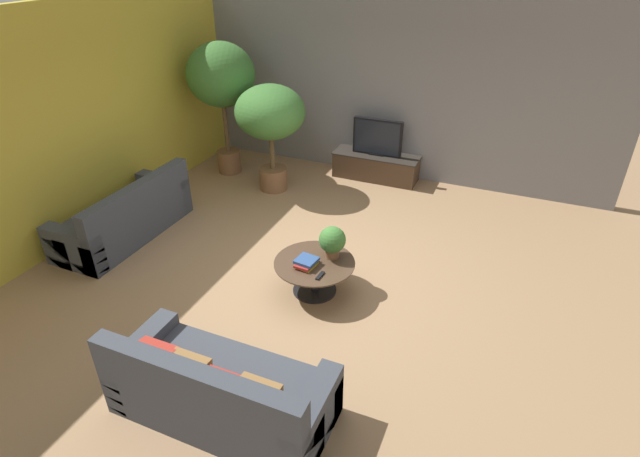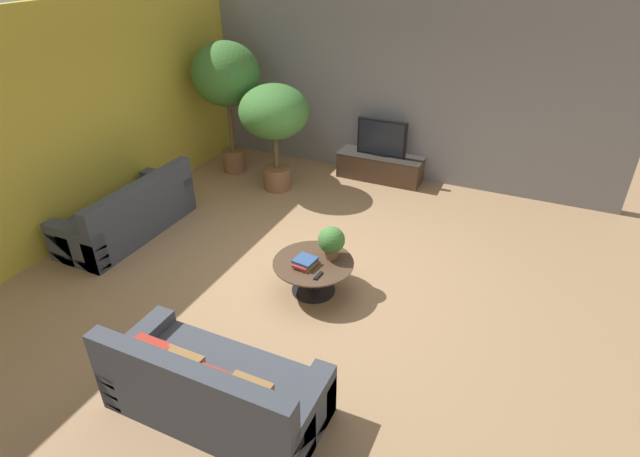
{
  "view_description": "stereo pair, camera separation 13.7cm",
  "coord_description": "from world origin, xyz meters",
  "px_view_note": "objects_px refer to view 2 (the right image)",
  "views": [
    {
      "loc": [
        2.2,
        -4.72,
        3.63
      ],
      "look_at": [
        0.14,
        0.1,
        0.55
      ],
      "focal_mm": 28.0,
      "sensor_mm": 36.0,
      "label": 1
    },
    {
      "loc": [
        2.33,
        -4.67,
        3.63
      ],
      "look_at": [
        0.14,
        0.1,
        0.55
      ],
      "focal_mm": 28.0,
      "sensor_mm": 36.0,
      "label": 2
    }
  ],
  "objects_px": {
    "television": "(382,138)",
    "couch_by_wall": "(129,215)",
    "coffee_table": "(313,271)",
    "potted_palm_corner": "(274,117)",
    "couch_near_entry": "(213,389)",
    "potted_palm_tall": "(226,79)",
    "media_console": "(380,166)",
    "potted_plant_tabletop": "(331,241)"
  },
  "relations": [
    {
      "from": "potted_palm_tall",
      "to": "television",
      "type": "bearing_deg",
      "value": 16.79
    },
    {
      "from": "couch_near_entry",
      "to": "potted_palm_corner",
      "type": "height_order",
      "value": "potted_palm_corner"
    },
    {
      "from": "coffee_table",
      "to": "potted_palm_tall",
      "type": "distance_m",
      "value": 4.03
    },
    {
      "from": "potted_palm_tall",
      "to": "potted_palm_corner",
      "type": "height_order",
      "value": "potted_palm_tall"
    },
    {
      "from": "couch_by_wall",
      "to": "potted_palm_tall",
      "type": "xyz_separation_m",
      "value": [
        0.12,
        2.46,
        1.34
      ]
    },
    {
      "from": "potted_palm_corner",
      "to": "television",
      "type": "bearing_deg",
      "value": 36.67
    },
    {
      "from": "potted_palm_tall",
      "to": "media_console",
      "type": "bearing_deg",
      "value": 16.83
    },
    {
      "from": "media_console",
      "to": "couch_by_wall",
      "type": "relative_size",
      "value": 0.74
    },
    {
      "from": "potted_palm_tall",
      "to": "potted_palm_corner",
      "type": "bearing_deg",
      "value": -16.78
    },
    {
      "from": "television",
      "to": "potted_palm_corner",
      "type": "relative_size",
      "value": 0.49
    },
    {
      "from": "couch_by_wall",
      "to": "potted_palm_corner",
      "type": "relative_size",
      "value": 1.14
    },
    {
      "from": "couch_by_wall",
      "to": "potted_plant_tabletop",
      "type": "height_order",
      "value": "couch_by_wall"
    },
    {
      "from": "potted_palm_corner",
      "to": "potted_plant_tabletop",
      "type": "bearing_deg",
      "value": -48.05
    },
    {
      "from": "coffee_table",
      "to": "television",
      "type": "bearing_deg",
      "value": 95.39
    },
    {
      "from": "couch_near_entry",
      "to": "potted_palm_corner",
      "type": "bearing_deg",
      "value": -67.94
    },
    {
      "from": "media_console",
      "to": "couch_near_entry",
      "type": "bearing_deg",
      "value": -86.87
    },
    {
      "from": "media_console",
      "to": "potted_palm_tall",
      "type": "bearing_deg",
      "value": -163.17
    },
    {
      "from": "television",
      "to": "couch_by_wall",
      "type": "bearing_deg",
      "value": -128.91
    },
    {
      "from": "potted_plant_tabletop",
      "to": "couch_by_wall",
      "type": "bearing_deg",
      "value": -179.11
    },
    {
      "from": "media_console",
      "to": "couch_by_wall",
      "type": "xyz_separation_m",
      "value": [
        -2.58,
        -3.2,
        0.05
      ]
    },
    {
      "from": "television",
      "to": "potted_palm_tall",
      "type": "distance_m",
      "value": 2.73
    },
    {
      "from": "couch_by_wall",
      "to": "potted_palm_tall",
      "type": "relative_size",
      "value": 0.88
    },
    {
      "from": "coffee_table",
      "to": "potted_palm_tall",
      "type": "bearing_deg",
      "value": 137.02
    },
    {
      "from": "media_console",
      "to": "potted_palm_corner",
      "type": "bearing_deg",
      "value": -143.28
    },
    {
      "from": "coffee_table",
      "to": "potted_palm_corner",
      "type": "relative_size",
      "value": 0.54
    },
    {
      "from": "media_console",
      "to": "couch_near_entry",
      "type": "height_order",
      "value": "couch_near_entry"
    },
    {
      "from": "potted_plant_tabletop",
      "to": "television",
      "type": "bearing_deg",
      "value": 98.27
    },
    {
      "from": "couch_by_wall",
      "to": "potted_palm_tall",
      "type": "distance_m",
      "value": 2.8
    },
    {
      "from": "couch_near_entry",
      "to": "coffee_table",
      "type": "bearing_deg",
      "value": -90.77
    },
    {
      "from": "media_console",
      "to": "coffee_table",
      "type": "height_order",
      "value": "media_console"
    },
    {
      "from": "television",
      "to": "potted_plant_tabletop",
      "type": "height_order",
      "value": "television"
    },
    {
      "from": "coffee_table",
      "to": "couch_by_wall",
      "type": "height_order",
      "value": "couch_by_wall"
    },
    {
      "from": "media_console",
      "to": "potted_plant_tabletop",
      "type": "relative_size",
      "value": 3.76
    },
    {
      "from": "media_console",
      "to": "couch_near_entry",
      "type": "distance_m",
      "value": 5.3
    },
    {
      "from": "television",
      "to": "coffee_table",
      "type": "distance_m",
      "value": 3.38
    },
    {
      "from": "potted_palm_tall",
      "to": "couch_near_entry",
      "type": "bearing_deg",
      "value": -58.73
    },
    {
      "from": "media_console",
      "to": "coffee_table",
      "type": "relative_size",
      "value": 1.56
    },
    {
      "from": "coffee_table",
      "to": "couch_near_entry",
      "type": "bearing_deg",
      "value": -90.77
    },
    {
      "from": "television",
      "to": "potted_palm_tall",
      "type": "height_order",
      "value": "potted_palm_tall"
    },
    {
      "from": "television",
      "to": "potted_palm_corner",
      "type": "xyz_separation_m",
      "value": [
        -1.42,
        -1.06,
        0.48
      ]
    },
    {
      "from": "couch_near_entry",
      "to": "potted_palm_tall",
      "type": "bearing_deg",
      "value": -58.73
    },
    {
      "from": "media_console",
      "to": "potted_palm_tall",
      "type": "relative_size",
      "value": 0.66
    }
  ]
}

